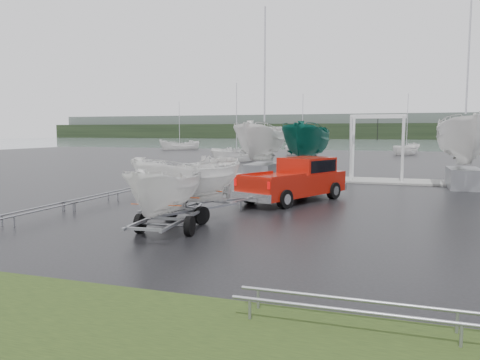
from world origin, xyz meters
TOP-DOWN VIEW (x-y plane):
  - ground_plane at (0.00, 0.00)m, footprint 120.00×120.00m
  - lake at (0.00, 100.00)m, footprint 300.00×300.00m
  - grass_verge at (0.00, -11.00)m, footprint 40.00×40.00m
  - dock at (0.00, 13.00)m, footprint 30.00×3.00m
  - treeline at (0.00, 170.00)m, footprint 300.00×8.00m
  - far_hill at (0.00, 178.00)m, footprint 300.00×6.00m
  - pickup_truck at (-1.14, 3.66)m, footprint 4.14×6.05m
  - trailer_hitched at (-3.76, -2.15)m, footprint 2.55×3.77m
  - trailer_parked at (-3.57, -4.27)m, footprint 1.83×3.69m
  - boat_hoist at (1.87, 13.00)m, footprint 3.30×2.18m
  - keelboat_0 at (-4.88, 11.00)m, footprint 2.52×3.20m
  - keelboat_1 at (-2.09, 11.20)m, footprint 2.49×3.20m
  - keelboat_2 at (6.54, 11.00)m, footprint 2.86×3.20m
  - mast_rack_0 at (-9.00, 1.00)m, footprint 0.56×6.50m
  - mast_rack_1 at (-9.00, -5.00)m, footprint 0.56×6.50m
  - mast_rack_2 at (4.00, -9.50)m, footprint 7.00×0.56m
  - moored_boat_0 at (-12.67, 28.79)m, footprint 3.46×3.49m
  - moored_boat_1 at (-9.03, 45.37)m, footprint 3.21×3.23m
  - moored_boat_2 at (4.22, 48.84)m, footprint 3.05×3.08m
  - moored_boat_4 at (-31.53, 54.28)m, footprint 3.61×3.59m

SIDE VIEW (x-z plane):
  - lake at x=0.00m, z-range -0.01..-0.01m
  - ground_plane at x=0.00m, z-range 0.00..0.00m
  - grass_verge at x=0.00m, z-range 0.00..0.00m
  - moored_boat_4 at x=-31.53m, z-range -5.70..5.71m
  - moored_boat_0 at x=-12.67m, z-range -5.70..5.71m
  - moored_boat_1 at x=-9.03m, z-range -5.52..5.53m
  - moored_boat_2 at x=4.22m, z-range -5.50..5.52m
  - dock at x=0.00m, z-range -0.01..0.11m
  - mast_rack_0 at x=-9.00m, z-range 0.32..0.38m
  - mast_rack_1 at x=-9.00m, z-range 0.32..0.38m
  - mast_rack_2 at x=4.00m, z-range 0.32..0.38m
  - pickup_truck at x=-1.14m, z-range 0.04..1.96m
  - trailer_parked at x=-3.57m, z-range 0.21..4.94m
  - boat_hoist at x=1.87m, z-range 0.61..4.73m
  - trailer_hitched at x=-3.76m, z-range 0.21..5.41m
  - treeline at x=0.00m, z-range 0.00..6.00m
  - keelboat_1 at x=-2.09m, z-range 0.10..7.82m
  - keelboat_0 at x=-4.88m, z-range -1.33..9.36m
  - keelboat_2 at x=6.54m, z-range -0.97..10.08m
  - far_hill at x=0.00m, z-range 0.00..10.00m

